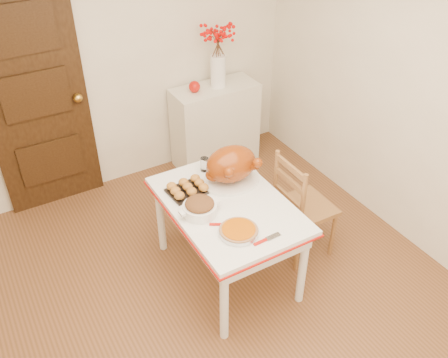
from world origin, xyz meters
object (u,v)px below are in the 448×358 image
chair_oak (305,205)px  pumpkin_pie (239,230)px  turkey_platter (231,166)px  sideboard (215,125)px  kitchen_table (227,239)px

chair_oak → pumpkin_pie: 0.86m
turkey_platter → pumpkin_pie: (-0.26, -0.53, -0.12)m
sideboard → pumpkin_pie: bearing=-114.7°
turkey_platter → pumpkin_pie: size_ratio=1.72×
chair_oak → pumpkin_pie: size_ratio=3.49×
kitchen_table → sideboard: bearing=63.9°
sideboard → turkey_platter: 1.43m
kitchen_table → turkey_platter: 0.56m
chair_oak → pumpkin_pie: (-0.78, -0.25, 0.27)m
sideboard → kitchen_table: 1.63m
pumpkin_pie → sideboard: bearing=65.3°
chair_oak → sideboard: bearing=-0.6°
chair_oak → turkey_platter: bearing=62.3°
chair_oak → turkey_platter: size_ratio=2.03×
kitchen_table → chair_oak: bearing=-6.0°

